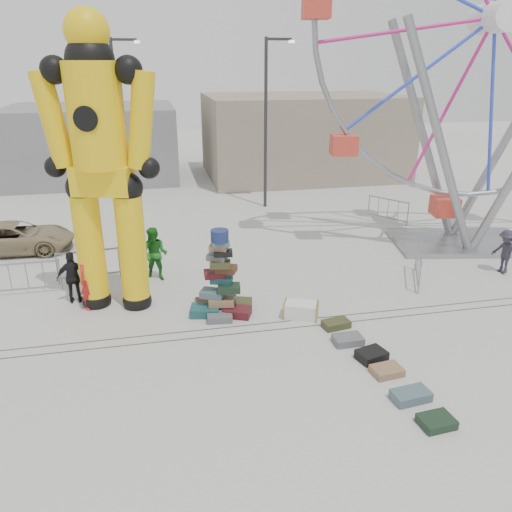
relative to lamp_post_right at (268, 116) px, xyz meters
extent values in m
plane|color=#9E9E99|center=(-3.09, -13.00, -4.48)|extent=(90.00, 90.00, 0.00)
cube|color=#47443F|center=(-3.09, -12.40, -4.48)|extent=(40.00, 0.04, 0.01)
cube|color=#47443F|center=(-3.09, -12.00, -4.48)|extent=(40.00, 0.04, 0.01)
cube|color=gray|center=(3.91, 7.00, -1.98)|extent=(12.00, 8.00, 5.00)
cube|color=gray|center=(-9.09, 9.00, -2.28)|extent=(10.00, 8.00, 4.40)
cylinder|color=#2D2D30|center=(-0.09, 0.00, -0.48)|extent=(0.16, 0.16, 8.00)
cube|color=#2D2D30|center=(0.51, 0.00, 3.42)|extent=(1.20, 0.15, 0.12)
cube|color=silver|center=(1.11, 0.00, 3.32)|extent=(0.25, 0.25, 0.12)
cylinder|color=#2D2D30|center=(-7.09, 2.00, -0.48)|extent=(0.16, 0.16, 8.00)
cube|color=#2D2D30|center=(-6.49, 2.00, 3.42)|extent=(1.20, 0.15, 0.12)
cube|color=silver|center=(-5.89, 2.00, 3.32)|extent=(0.25, 0.25, 0.12)
cube|color=#1B5153|center=(-4.43, -11.13, -4.35)|extent=(0.94, 0.74, 0.27)
cube|color=#53161A|center=(-3.51, -11.37, -4.36)|extent=(0.94, 0.81, 0.25)
cube|color=#4D2A18|center=(-4.29, -10.62, -4.37)|extent=(0.76, 0.54, 0.23)
cube|color=#3F4221|center=(-3.38, -10.86, -4.36)|extent=(0.89, 0.74, 0.25)
cube|color=slate|center=(-4.05, -11.55, -4.38)|extent=(0.76, 0.55, 0.21)
cube|color=black|center=(-3.78, -10.54, -4.37)|extent=(0.82, 0.69, 0.23)
cube|color=#986E4D|center=(-3.93, -11.10, -4.09)|extent=(0.81, 0.62, 0.23)
cube|color=#4D666E|center=(-4.18, -11.00, -3.87)|extent=(0.81, 0.71, 0.21)
cube|color=#1B311F|center=(-3.71, -11.18, -3.66)|extent=(0.71, 0.53, 0.21)
cube|color=#1B5153|center=(-3.89, -10.94, -3.46)|extent=(0.73, 0.59, 0.19)
cube|color=#53161A|center=(-4.09, -10.95, -3.27)|extent=(0.62, 0.43, 0.19)
cube|color=#4D2A18|center=(-3.76, -11.09, -3.09)|extent=(0.69, 0.60, 0.19)
cube|color=#3F4221|center=(-3.94, -11.15, -2.91)|extent=(0.64, 0.49, 0.17)
cube|color=slate|center=(-4.01, -10.99, -2.74)|extent=(0.66, 0.58, 0.17)
cube|color=black|center=(-3.85, -11.12, -2.58)|extent=(0.56, 0.42, 0.15)
cube|color=#986E4D|center=(-3.97, -11.03, -2.43)|extent=(0.59, 0.49, 0.15)
cube|color=#4D666E|center=(-3.91, -11.13, -2.30)|extent=(0.51, 0.36, 0.13)
cylinder|color=navy|center=(-3.93, -11.10, -2.07)|extent=(0.50, 0.50, 0.34)
sphere|color=black|center=(-7.59, -9.77, -4.31)|extent=(0.87, 0.87, 0.87)
cylinder|color=yellow|center=(-7.59, -9.77, -2.65)|extent=(0.80, 0.80, 3.66)
sphere|color=black|center=(-7.59, -9.77, -0.82)|extent=(0.91, 0.91, 0.91)
sphere|color=black|center=(-6.38, -10.10, -4.31)|extent=(0.87, 0.87, 0.87)
cylinder|color=yellow|center=(-6.38, -10.10, -2.65)|extent=(0.80, 0.80, 3.66)
sphere|color=black|center=(-6.38, -10.10, -0.82)|extent=(0.91, 0.91, 0.91)
cube|color=yellow|center=(-6.98, -9.94, -0.59)|extent=(1.79, 1.31, 0.80)
cylinder|color=yellow|center=(-6.98, -9.94, 1.12)|extent=(1.49, 1.49, 2.74)
sphere|color=black|center=(-6.98, -9.94, 2.49)|extent=(1.26, 1.26, 1.26)
sphere|color=yellow|center=(-6.98, -9.94, 3.18)|extent=(1.14, 1.14, 1.14)
sphere|color=black|center=(-7.92, -9.68, 2.26)|extent=(0.73, 0.73, 0.73)
cylinder|color=yellow|center=(-8.14, -9.62, 1.01)|extent=(1.06, 0.82, 2.57)
sphere|color=black|center=(-8.25, -9.59, -0.25)|extent=(0.59, 0.59, 0.59)
sphere|color=black|center=(-6.04, -10.19, 2.26)|extent=(0.73, 0.73, 0.73)
cylinder|color=yellow|center=(-5.82, -10.25, 1.01)|extent=(1.06, 0.82, 2.57)
sphere|color=black|center=(-5.71, -10.29, -0.25)|extent=(0.59, 0.59, 0.59)
cube|color=gray|center=(6.37, -7.23, -4.38)|extent=(5.72, 4.05, 0.21)
cylinder|color=gray|center=(4.55, -7.84, -0.30)|extent=(3.63, 0.98, 8.48)
cylinder|color=gray|center=(4.90, -6.00, -0.30)|extent=(3.63, 0.98, 8.48)
cylinder|color=gray|center=(8.19, -6.62, -0.30)|extent=(3.63, 0.98, 8.48)
cylinder|color=white|center=(6.37, -7.23, 3.88)|extent=(1.45, 2.45, 1.05)
torus|color=gray|center=(6.37, -7.23, 3.88)|extent=(12.57, 2.58, 12.75)
cube|color=red|center=(6.37, -7.23, -2.91)|extent=(1.10, 1.10, 0.73)
cube|color=silver|center=(-1.72, -11.84, -4.25)|extent=(1.12, 0.90, 0.46)
cube|color=#3F4221|center=(-0.92, -12.61, -4.38)|extent=(0.81, 0.56, 0.20)
cube|color=slate|center=(-0.91, -13.47, -4.38)|extent=(0.78, 0.52, 0.20)
cube|color=black|center=(-0.62, -14.32, -4.36)|extent=(0.82, 0.71, 0.24)
cube|color=#986E4D|center=(-0.52, -14.98, -4.39)|extent=(0.76, 0.60, 0.18)
cube|color=#4D666E|center=(-0.44, -15.99, -4.37)|extent=(0.89, 0.57, 0.22)
cube|color=#1B311F|center=(-0.33, -16.86, -4.39)|extent=(0.74, 0.58, 0.19)
imported|color=red|center=(-7.70, -9.98, -3.56)|extent=(0.79, 0.77, 1.84)
imported|color=#1A691D|center=(-5.76, -8.24, -3.56)|extent=(1.09, 0.97, 1.85)
imported|color=black|center=(-8.23, -9.45, -3.66)|extent=(0.99, 0.47, 1.64)
imported|color=#272532|center=(6.17, -10.10, -3.70)|extent=(0.74, 1.09, 1.57)
imported|color=#94825F|center=(-11.01, -4.42, -3.89)|extent=(4.30, 2.07, 1.18)
camera|label=1|loc=(-5.63, -24.17, 2.47)|focal=35.00mm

